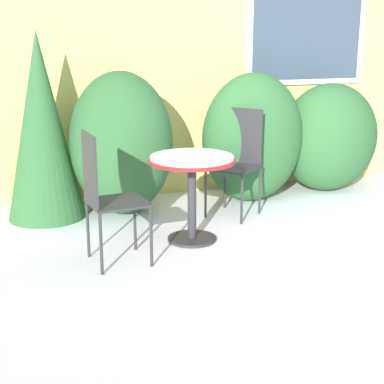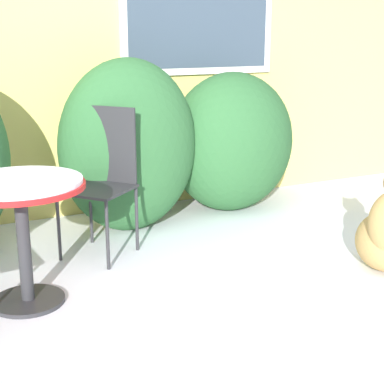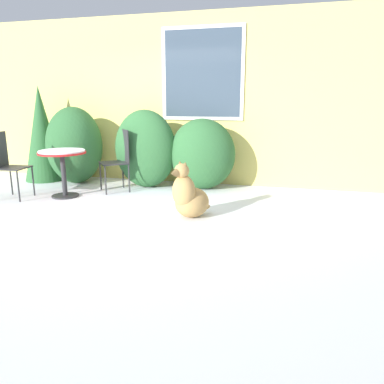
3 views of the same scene
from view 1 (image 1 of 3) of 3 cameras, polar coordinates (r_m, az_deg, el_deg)
name	(u,v)px [view 1 (image 1 of 3)]	position (r m, az deg, el deg)	size (l,w,h in m)	color
ground_plane	(337,250)	(5.06, 13.85, -5.45)	(16.00, 16.00, 0.00)	white
house_wall	(243,53)	(6.72, 4.95, 13.31)	(8.00, 0.10, 3.00)	#E5D16B
shrub_left	(121,144)	(5.79, -6.87, 4.68)	(1.01, 1.02, 1.40)	#2D6033
shrub_middle	(253,138)	(6.21, 5.92, 5.23)	(1.11, 0.67, 1.36)	#2D6033
shrub_right	(329,138)	(6.81, 13.14, 5.16)	(1.14, 0.84, 1.21)	#2D6033
evergreen_bush	(42,127)	(5.74, -14.36, 6.14)	(0.74, 0.74, 1.78)	#2D6033
patio_table	(192,173)	(4.97, 0.00, 1.81)	(0.74, 0.74, 0.75)	#2D2D30
patio_chair_near_table	(238,158)	(5.76, 4.46, 3.35)	(0.60, 0.60, 1.04)	#2D2D30
patio_chair_far_side	(106,193)	(4.51, -8.30, -0.12)	(0.47, 0.47, 1.04)	#2D2D30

